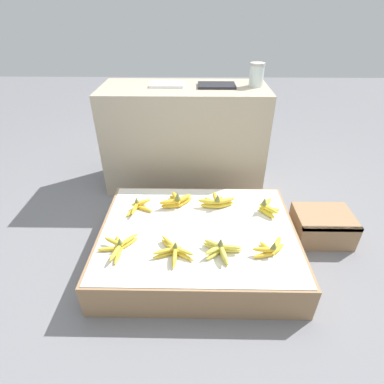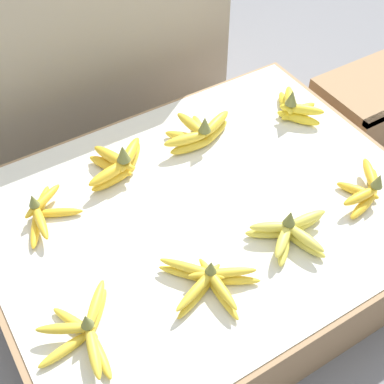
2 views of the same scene
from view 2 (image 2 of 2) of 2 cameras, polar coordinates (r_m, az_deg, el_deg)
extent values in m
plane|color=slate|center=(1.60, 1.37, -6.71)|extent=(10.00, 10.00, 0.00)
cube|color=#997551|center=(1.52, 1.44, -4.35)|extent=(1.17, 0.90, 0.21)
cube|color=silver|center=(1.44, 1.52, -1.66)|extent=(1.13, 0.87, 0.00)
cube|color=tan|center=(1.97, -16.82, 18.53)|extent=(1.27, 0.53, 0.81)
cube|color=#997551|center=(2.06, 18.58, 8.81)|extent=(0.37, 0.29, 0.19)
ellipsoid|color=gold|center=(1.25, -10.13, -12.65)|extent=(0.11, 0.11, 0.02)
ellipsoid|color=gold|center=(1.25, -12.34, -13.49)|extent=(0.08, 0.13, 0.02)
ellipsoid|color=gold|center=(1.22, -13.36, -16.02)|extent=(0.13, 0.04, 0.02)
ellipsoid|color=gold|center=(1.20, -9.87, -16.58)|extent=(0.03, 0.13, 0.02)
ellipsoid|color=gold|center=(1.24, -10.26, -11.73)|extent=(0.10, 0.12, 0.02)
ellipsoid|color=gold|center=(1.22, -13.32, -13.98)|extent=(0.13, 0.08, 0.02)
ellipsoid|color=gold|center=(1.18, -10.48, -16.33)|extent=(0.05, 0.13, 0.02)
cone|color=olive|center=(1.18, -11.20, -13.27)|extent=(0.03, 0.03, 0.04)
ellipsoid|color=gold|center=(1.29, -0.10, -8.83)|extent=(0.13, 0.14, 0.02)
ellipsoid|color=gold|center=(1.26, 0.71, -10.80)|extent=(0.16, 0.08, 0.02)
ellipsoid|color=gold|center=(1.26, 2.97, -10.70)|extent=(0.03, 0.16, 0.02)
ellipsoid|color=gold|center=(1.28, 3.68, -9.34)|extent=(0.15, 0.11, 0.02)
ellipsoid|color=gold|center=(1.27, -0.02, -8.17)|extent=(0.12, 0.14, 0.02)
ellipsoid|color=gold|center=(1.24, 0.72, -10.09)|extent=(0.16, 0.08, 0.02)
ellipsoid|color=gold|center=(1.25, 2.74, -9.72)|extent=(0.03, 0.16, 0.02)
ellipsoid|color=gold|center=(1.26, 3.28, -8.61)|extent=(0.16, 0.09, 0.02)
cone|color=olive|center=(1.24, 2.03, -7.96)|extent=(0.03, 0.03, 0.04)
ellipsoid|color=#DBCC4C|center=(1.37, 8.18, -4.37)|extent=(0.12, 0.08, 0.03)
ellipsoid|color=#DBCC4C|center=(1.35, 9.79, -5.81)|extent=(0.11, 0.10, 0.03)
ellipsoid|color=#DBCC4C|center=(1.37, 11.93, -5.48)|extent=(0.06, 0.12, 0.03)
ellipsoid|color=#DBCC4C|center=(1.41, 11.87, -3.34)|extent=(0.12, 0.03, 0.03)
ellipsoid|color=#DBCC4C|center=(1.35, 8.67, -3.69)|extent=(0.12, 0.08, 0.03)
ellipsoid|color=#DBCC4C|center=(1.33, 9.72, -4.98)|extent=(0.11, 0.09, 0.03)
ellipsoid|color=#DBCC4C|center=(1.35, 11.85, -4.78)|extent=(0.05, 0.12, 0.03)
ellipsoid|color=#DBCC4C|center=(1.38, 12.02, -2.85)|extent=(0.12, 0.04, 0.03)
cone|color=olive|center=(1.33, 10.40, -2.69)|extent=(0.03, 0.03, 0.04)
ellipsoid|color=gold|center=(1.55, 18.75, 0.81)|extent=(0.10, 0.10, 0.03)
ellipsoid|color=gold|center=(1.52, 17.24, 0.14)|extent=(0.08, 0.11, 0.03)
ellipsoid|color=gold|center=(1.49, 17.77, -1.46)|extent=(0.12, 0.06, 0.03)
ellipsoid|color=gold|center=(1.54, 18.43, 1.88)|extent=(0.08, 0.11, 0.03)
ellipsoid|color=gold|center=(1.47, 17.58, -0.43)|extent=(0.12, 0.03, 0.03)
cone|color=olive|center=(1.48, 19.28, 1.18)|extent=(0.03, 0.03, 0.04)
ellipsoid|color=gold|center=(1.43, -16.33, -3.69)|extent=(0.08, 0.13, 0.02)
ellipsoid|color=gold|center=(1.45, -14.21, -2.14)|extent=(0.13, 0.08, 0.02)
ellipsoid|color=gold|center=(1.48, -15.81, -1.30)|extent=(0.10, 0.12, 0.02)
ellipsoid|color=gold|center=(1.41, -15.90, -2.92)|extent=(0.04, 0.14, 0.02)
ellipsoid|color=gold|center=(1.45, -15.64, -0.92)|extent=(0.13, 0.09, 0.02)
cone|color=olive|center=(1.42, -16.61, -0.84)|extent=(0.03, 0.03, 0.04)
ellipsoid|color=gold|center=(1.55, -6.51, 3.47)|extent=(0.12, 0.12, 0.03)
ellipsoid|color=gold|center=(1.54, -8.70, 2.78)|extent=(0.10, 0.14, 0.03)
ellipsoid|color=gold|center=(1.50, -8.34, 1.45)|extent=(0.15, 0.05, 0.03)
ellipsoid|color=gold|center=(1.52, -6.69, 4.01)|extent=(0.13, 0.12, 0.03)
ellipsoid|color=gold|center=(1.51, -8.39, 3.65)|extent=(0.08, 0.15, 0.03)
ellipsoid|color=gold|center=(1.47, -8.70, 2.08)|extent=(0.15, 0.06, 0.03)
cone|color=olive|center=(1.46, -7.37, 4.15)|extent=(0.04, 0.04, 0.05)
ellipsoid|color=gold|center=(1.62, 2.36, 6.31)|extent=(0.14, 0.08, 0.03)
ellipsoid|color=gold|center=(1.63, 0.80, 6.64)|extent=(0.07, 0.14, 0.03)
ellipsoid|color=gold|center=(1.61, -0.60, 5.79)|extent=(0.11, 0.13, 0.03)
ellipsoid|color=gold|center=(1.58, -0.04, 4.90)|extent=(0.14, 0.05, 0.03)
ellipsoid|color=gold|center=(1.61, 2.53, 7.33)|extent=(0.14, 0.08, 0.03)
ellipsoid|color=gold|center=(1.60, 0.01, 7.19)|extent=(0.05, 0.14, 0.03)
ellipsoid|color=gold|center=(1.56, -0.63, 5.66)|extent=(0.14, 0.06, 0.03)
cone|color=olive|center=(1.55, 1.37, 7.27)|extent=(0.04, 0.04, 0.05)
ellipsoid|color=yellow|center=(1.71, 11.27, 7.74)|extent=(0.10, 0.13, 0.03)
ellipsoid|color=yellow|center=(1.74, 11.27, 8.46)|extent=(0.14, 0.04, 0.03)
ellipsoid|color=yellow|center=(1.75, 9.92, 9.09)|extent=(0.09, 0.14, 0.03)
ellipsoid|color=yellow|center=(1.70, 11.63, 8.63)|extent=(0.12, 0.12, 0.03)
ellipsoid|color=yellow|center=(1.73, 10.37, 9.63)|extent=(0.11, 0.13, 0.03)
cone|color=olive|center=(1.67, 10.61, 9.90)|extent=(0.04, 0.04, 0.05)
camera|label=1|loc=(0.79, 106.31, -8.62)|focal=28.00mm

